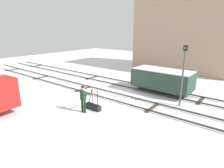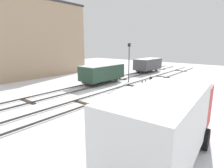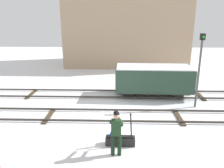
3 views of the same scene
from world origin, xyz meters
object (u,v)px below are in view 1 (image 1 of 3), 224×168
switch_lever_frame (93,106)px  signal_post (183,71)px  rail_worker (84,97)px  freight_car_back_track (162,79)px

switch_lever_frame → signal_post: (4.53, 4.33, 2.39)m
rail_worker → freight_car_back_track: bearing=73.2°
rail_worker → signal_post: size_ratio=0.43×
switch_lever_frame → freight_car_back_track: (2.24, 6.30, 0.97)m
rail_worker → signal_post: bearing=49.2°
switch_lever_frame → signal_post: size_ratio=0.33×
freight_car_back_track → rail_worker: bearing=-107.5°
rail_worker → signal_post: signal_post is taller
switch_lever_frame → rail_worker: (-0.17, -0.72, 0.83)m
signal_post → freight_car_back_track: signal_post is taller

